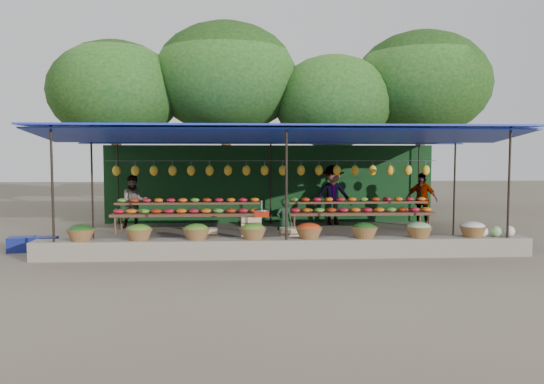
{
  "coord_description": "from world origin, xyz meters",
  "views": [
    {
      "loc": [
        -0.95,
        -13.93,
        2.19
      ],
      "look_at": [
        -0.12,
        0.2,
        1.2
      ],
      "focal_mm": 35.0,
      "sensor_mm": 36.0,
      "label": 1
    }
  ],
  "objects": [
    {
      "name": "stone_curb",
      "position": [
        0.0,
        -2.75,
        0.2
      ],
      "size": [
        10.6,
        0.55,
        0.4
      ],
      "primitive_type": "cube",
      "color": "gray",
      "rests_on": "ground"
    },
    {
      "name": "produce_baskets",
      "position": [
        -0.1,
        -2.75,
        0.56
      ],
      "size": [
        8.98,
        0.58,
        0.34
      ],
      "color": "brown",
      "rests_on": "stone_curb"
    },
    {
      "name": "stall_canopy",
      "position": [
        0.0,
        0.07,
        2.68
      ],
      "size": [
        10.8,
        6.6,
        2.82
      ],
      "color": "black",
      "rests_on": "ground"
    },
    {
      "name": "netting_backdrop",
      "position": [
        0.0,
        3.15,
        1.25
      ],
      "size": [
        10.6,
        0.06,
        2.5
      ],
      "primitive_type": "cube",
      "color": "#163F19",
      "rests_on": "ground"
    },
    {
      "name": "customer_mid",
      "position": [
        1.94,
        2.5,
        0.93
      ],
      "size": [
        1.22,
        0.72,
        1.86
      ],
      "primitive_type": "imported",
      "rotation": [
        0.0,
        0.0,
        0.03
      ],
      "color": "slate",
      "rests_on": "ground"
    },
    {
      "name": "vendor_seated",
      "position": [
        0.1,
        -1.11,
        0.57
      ],
      "size": [
        0.47,
        0.38,
        1.14
      ],
      "primitive_type": "imported",
      "rotation": [
        0.0,
        0.0,
        3.43
      ],
      "color": "#17341E",
      "rests_on": "ground"
    },
    {
      "name": "ground",
      "position": [
        0.0,
        0.0,
        0.0
      ],
      "size": [
        60.0,
        60.0,
        0.0
      ],
      "primitive_type": "plane",
      "color": "brown",
      "rests_on": "ground"
    },
    {
      "name": "weighing_scale",
      "position": [
        -0.48,
        -1.85,
        0.86
      ],
      "size": [
        0.36,
        0.36,
        0.38
      ],
      "color": "red",
      "rests_on": "crate_counter"
    },
    {
      "name": "customer_left",
      "position": [
        -4.12,
        1.95,
        0.79
      ],
      "size": [
        0.91,
        0.8,
        1.59
      ],
      "primitive_type": "imported",
      "rotation": [
        0.0,
        0.0,
        0.29
      ],
      "color": "slate",
      "rests_on": "ground"
    },
    {
      "name": "blue_crate_front",
      "position": [
        -5.93,
        -1.75,
        0.17
      ],
      "size": [
        0.63,
        0.51,
        0.33
      ],
      "primitive_type": "cube",
      "rotation": [
        0.0,
        0.0,
        0.21
      ],
      "color": "navy",
      "rests_on": "ground"
    },
    {
      "name": "fruit_table_left",
      "position": [
        -2.49,
        1.35,
        0.61
      ],
      "size": [
        4.21,
        0.95,
        0.93
      ],
      "color": "#533021",
      "rests_on": "ground"
    },
    {
      "name": "crate_counter",
      "position": [
        -0.75,
        -1.85,
        0.31
      ],
      "size": [
        2.37,
        0.37,
        0.77
      ],
      "color": "tan",
      "rests_on": "ground"
    },
    {
      "name": "customer_right",
      "position": [
        4.54,
        1.83,
        0.83
      ],
      "size": [
        1.02,
        0.89,
        1.65
      ],
      "primitive_type": "imported",
      "rotation": [
        0.0,
        0.0,
        -0.62
      ],
      "color": "slate",
      "rests_on": "ground"
    },
    {
      "name": "blue_crate_back",
      "position": [
        -5.43,
        -1.68,
        0.16
      ],
      "size": [
        0.58,
        0.44,
        0.32
      ],
      "primitive_type": "cube",
      "rotation": [
        0.0,
        0.0,
        0.11
      ],
      "color": "navy",
      "rests_on": "ground"
    },
    {
      "name": "fruit_table_right",
      "position": [
        2.51,
        1.35,
        0.61
      ],
      "size": [
        4.21,
        0.95,
        0.93
      ],
      "color": "#533021",
      "rests_on": "ground"
    },
    {
      "name": "tree_row",
      "position": [
        0.5,
        6.09,
        4.7
      ],
      "size": [
        16.51,
        5.5,
        7.12
      ],
      "color": "#392A15",
      "rests_on": "ground"
    }
  ]
}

